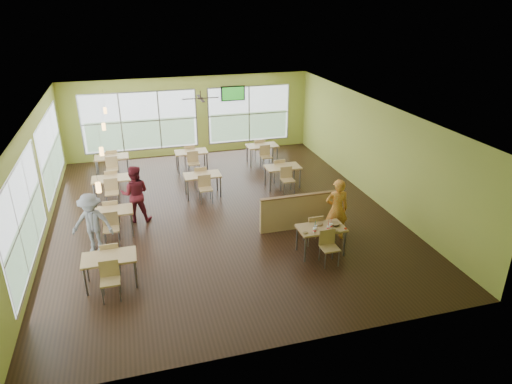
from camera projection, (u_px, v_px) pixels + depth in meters
room at (220, 164)px, 13.42m from camera, size 12.00×12.04×3.20m
window_bays at (125, 145)px, 15.52m from camera, size 9.24×10.24×2.38m
main_table at (321, 231)px, 11.66m from camera, size 1.22×1.52×0.87m
half_wall_divider at (301, 211)px, 12.98m from camera, size 2.40×0.14×1.04m
dining_tables at (179, 178)px, 15.05m from camera, size 6.92×8.72×0.87m
pendant_lights at (103, 139)px, 12.87m from camera, size 0.11×7.31×0.86m
ceiling_fan at (201, 98)px, 15.52m from camera, size 1.25×1.25×0.29m
tv_backwall at (233, 93)px, 18.73m from camera, size 1.00×0.07×0.60m
man_plaid at (337, 209)px, 12.29m from camera, size 0.69×0.51×1.74m
patron_maroon at (135, 194)px, 13.28m from camera, size 0.92×0.77×1.71m
patron_grey at (92, 223)px, 11.66m from camera, size 1.18×0.86×1.63m
cup_blue at (315, 230)px, 11.32m from camera, size 0.10×0.10×0.35m
cup_yellow at (316, 227)px, 11.48m from camera, size 0.08×0.08×0.30m
cup_red_near at (328, 228)px, 11.43m from camera, size 0.09×0.09×0.32m
cup_red_far at (331, 226)px, 11.54m from camera, size 0.09×0.09×0.34m
food_basket at (335, 224)px, 11.70m from camera, size 0.25×0.25×0.06m
ketchup_cup at (346, 228)px, 11.52m from camera, size 0.07×0.07×0.03m
wrapper_left at (305, 233)px, 11.31m from camera, size 0.14×0.13×0.04m
wrapper_mid at (319, 224)px, 11.72m from camera, size 0.23×0.22×0.05m
wrapper_right at (335, 231)px, 11.40m from camera, size 0.19×0.18×0.04m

